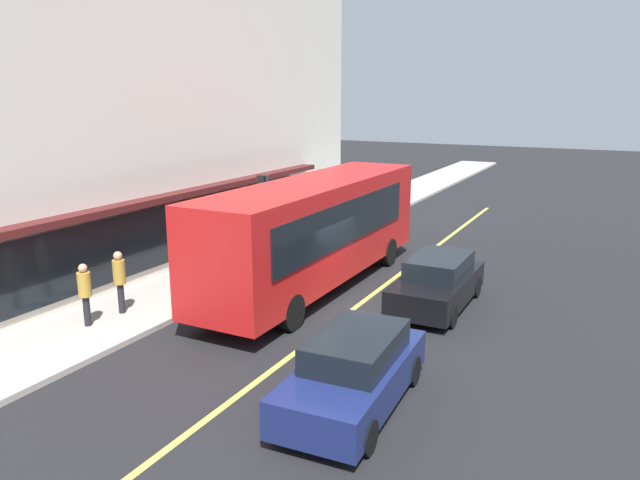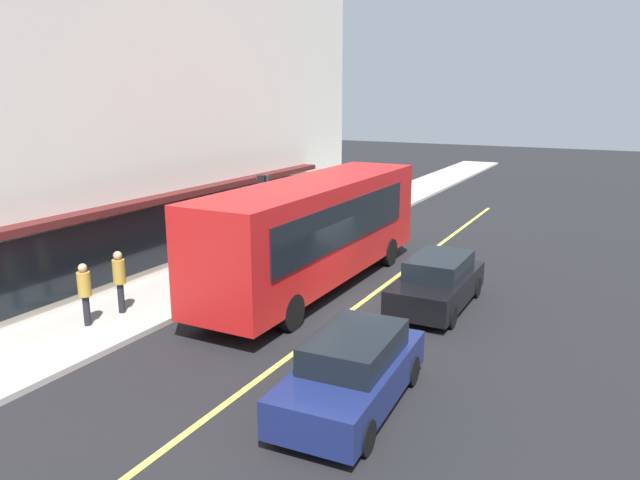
# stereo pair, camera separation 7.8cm
# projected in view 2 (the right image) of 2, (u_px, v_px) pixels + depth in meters

# --- Properties ---
(ground) EXTENTS (120.00, 120.00, 0.00)m
(ground) POSITION_uv_depth(u_px,v_px,m) (354.00, 308.00, 17.54)
(ground) COLOR black
(sidewalk) EXTENTS (80.00, 3.12, 0.15)m
(sidewalk) POSITION_uv_depth(u_px,v_px,m) (205.00, 279.00, 20.01)
(sidewalk) COLOR #B2ADA3
(sidewalk) RESTS_ON ground
(lane_centre_stripe) EXTENTS (36.00, 0.16, 0.01)m
(lane_centre_stripe) POSITION_uv_depth(u_px,v_px,m) (354.00, 308.00, 17.53)
(lane_centre_stripe) COLOR #D8D14C
(lane_centre_stripe) RESTS_ON ground
(storefront_building) EXTENTS (27.40, 9.44, 11.48)m
(storefront_building) POSITION_uv_depth(u_px,v_px,m) (68.00, 106.00, 21.46)
(storefront_building) COLOR silver
(storefront_building) RESTS_ON ground
(bus) EXTENTS (11.14, 2.64, 3.50)m
(bus) POSITION_uv_depth(u_px,v_px,m) (317.00, 228.00, 19.03)
(bus) COLOR red
(bus) RESTS_ON ground
(traffic_light) EXTENTS (0.30, 0.52, 3.20)m
(traffic_light) POSITION_uv_depth(u_px,v_px,m) (264.00, 198.00, 21.24)
(traffic_light) COLOR #2D2D33
(traffic_light) RESTS_ON sidewalk
(car_black) EXTENTS (4.31, 1.87, 1.52)m
(car_black) POSITION_uv_depth(u_px,v_px,m) (437.00, 282.00, 17.52)
(car_black) COLOR black
(car_black) RESTS_ON ground
(car_navy) EXTENTS (4.38, 2.03, 1.52)m
(car_navy) POSITION_uv_depth(u_px,v_px,m) (352.00, 372.00, 11.88)
(car_navy) COLOR navy
(car_navy) RESTS_ON ground
(pedestrian_near_storefront) EXTENTS (0.34, 0.34, 1.70)m
(pedestrian_near_storefront) POSITION_uv_depth(u_px,v_px,m) (85.00, 289.00, 15.61)
(pedestrian_near_storefront) COLOR black
(pedestrian_near_storefront) RESTS_ON sidewalk
(pedestrian_waiting) EXTENTS (0.34, 0.34, 1.78)m
(pedestrian_waiting) POSITION_uv_depth(u_px,v_px,m) (119.00, 276.00, 16.52)
(pedestrian_waiting) COLOR black
(pedestrian_waiting) RESTS_ON sidewalk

